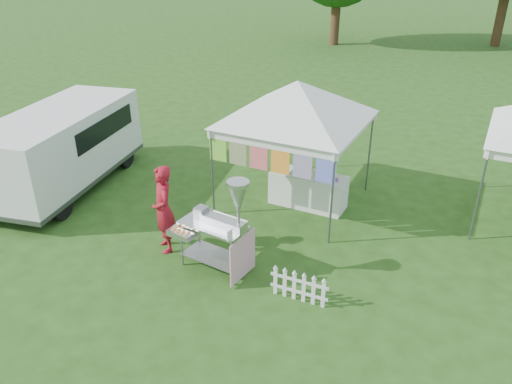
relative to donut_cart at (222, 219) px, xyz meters
The scene contains 7 objects.
ground 1.19m from the donut_cart, 74.09° to the right, with size 120.00×120.00×0.00m, color #234213.
canopy_main 3.78m from the donut_cart, 89.13° to the left, with size 4.24×4.24×3.45m.
donut_cart is the anchor object (origin of this frame).
vendor 1.49m from the donut_cart, behind, with size 0.68×0.44×1.86m, color maroon.
cargo_van 5.78m from the donut_cart, 164.31° to the left, with size 2.92×5.15×2.02m.
picket_fence 1.86m from the donut_cart, ahead, with size 1.08×0.06×0.56m.
display_table 3.41m from the donut_cart, 82.45° to the left, with size 1.80×0.70×0.81m, color white.
Camera 1 is at (4.11, -6.65, 5.74)m, focal length 35.00 mm.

